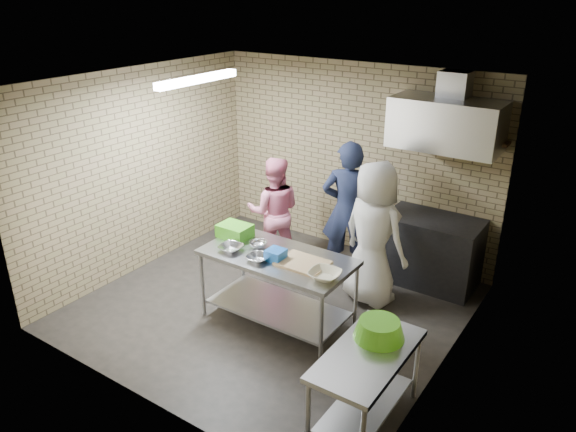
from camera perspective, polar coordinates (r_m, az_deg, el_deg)
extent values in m
plane|color=black|center=(6.85, -1.65, -9.26)|extent=(4.20, 4.20, 0.00)
plane|color=black|center=(5.87, -1.96, 13.64)|extent=(4.20, 4.20, 0.00)
cube|color=#95805D|center=(7.85, 6.81, 5.77)|extent=(4.20, 0.06, 2.70)
cube|color=#95805D|center=(4.91, -15.63, -5.93)|extent=(4.20, 0.06, 2.70)
cube|color=#95805D|center=(7.58, -14.83, 4.55)|extent=(0.06, 4.00, 2.70)
cube|color=#95805D|center=(5.38, 16.72, -3.40)|extent=(0.06, 4.00, 2.70)
cube|color=#ACAEB3|center=(6.35, -1.08, -7.51)|extent=(1.71, 0.86, 0.86)
cube|color=silver|center=(5.11, 8.00, -17.13)|extent=(0.60, 1.20, 0.75)
cube|color=black|center=(7.39, 14.51, -3.48)|extent=(1.20, 0.70, 0.90)
cube|color=silver|center=(6.88, 16.02, 9.08)|extent=(1.30, 0.60, 0.60)
cube|color=#A5A8AD|center=(6.94, 16.85, 12.91)|extent=(0.35, 0.30, 0.30)
cube|color=#3F2B19|center=(7.02, 18.69, 7.50)|extent=(0.80, 0.20, 0.04)
cube|color=white|center=(6.51, -9.32, 13.76)|extent=(0.10, 1.25, 0.08)
cube|color=#3FA11D|center=(6.58, -5.51, -1.52)|extent=(0.38, 0.29, 0.15)
cube|color=blue|center=(6.02, -1.28, -4.04)|extent=(0.19, 0.19, 0.12)
cube|color=tan|center=(5.95, 1.54, -4.89)|extent=(0.52, 0.40, 0.03)
imported|color=#BABBC1|center=(6.27, -5.92, -3.31)|extent=(0.28, 0.28, 0.07)
imported|color=silver|center=(6.33, -3.08, -2.95)|extent=(0.22, 0.22, 0.06)
imported|color=silver|center=(6.03, -3.10, -4.36)|extent=(0.26, 0.26, 0.06)
imported|color=beige|center=(5.68, 3.82, -6.08)|extent=(0.35, 0.35, 0.08)
cylinder|color=#B22619|center=(7.06, 16.85, 8.74)|extent=(0.07, 0.07, 0.18)
cylinder|color=green|center=(6.96, 19.97, 8.02)|extent=(0.06, 0.06, 0.15)
imported|color=black|center=(7.19, 6.17, 0.57)|extent=(0.80, 0.68, 1.85)
imported|color=pink|center=(7.53, -1.43, 0.46)|extent=(0.94, 0.89, 1.54)
imported|color=silver|center=(6.63, 8.83, -1.87)|extent=(0.99, 0.76, 1.79)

